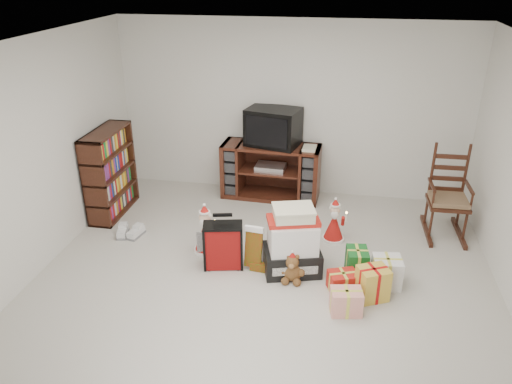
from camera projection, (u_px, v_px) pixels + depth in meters
The scene contains 13 objects.
room at pixel (263, 179), 4.85m from camera, with size 5.01×5.01×2.51m.
tv_stand at pixel (271, 171), 7.23m from camera, with size 1.42×0.56×0.80m.
bookshelf at pixel (110, 174), 6.71m from camera, with size 0.32×0.96×1.18m.
rocking_chair at pixel (447, 203), 6.27m from camera, with size 0.50×0.80×1.19m.
gift_pile at pixel (292, 244), 5.50m from camera, with size 0.71×0.60×0.78m.
red_suitcase at pixel (223, 245), 5.60m from camera, with size 0.45×0.30×0.63m.
stocking at pixel (254, 248), 5.57m from camera, with size 0.25×0.11×0.53m, color #0C6E10, non-canonical shape.
teddy_bear at pixel (292, 269), 5.40m from camera, with size 0.22×0.19×0.33m.
santa_figurine at pixel (334, 224), 6.16m from camera, with size 0.28×0.26×0.57m.
mrs_claus_figurine at pixel (206, 234), 5.91m from camera, with size 0.30×0.29×0.62m.
sneaker_pair at pixel (129, 232), 6.32m from camera, with size 0.35×0.29×0.10m.
gift_cluster at pixel (359, 280), 5.24m from camera, with size 0.81×0.92×0.28m.
crt_television at pixel (273, 127), 6.97m from camera, with size 0.81×0.67×0.52m.
Camera 1 is at (0.72, -4.39, 3.19)m, focal length 35.00 mm.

